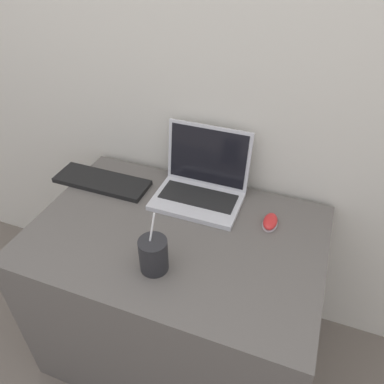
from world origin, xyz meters
The scene contains 6 objects.
wall_back centered at (0.00, 0.74, 1.25)m, with size 7.00×0.04×2.50m.
desk centered at (0.00, 0.35, 0.36)m, with size 1.04×0.70×0.71m.
laptop centered at (0.01, 0.59, 0.78)m, with size 0.34×0.26×0.27m.
drink_cup centered at (0.00, 0.18, 0.77)m, with size 0.09×0.09×0.21m.
computer_mouse centered at (0.31, 0.51, 0.73)m, with size 0.05×0.10×0.03m.
external_keyboard centered at (-0.40, 0.52, 0.72)m, with size 0.40×0.14×0.02m.
Camera 1 is at (0.40, -0.53, 1.64)m, focal length 35.00 mm.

